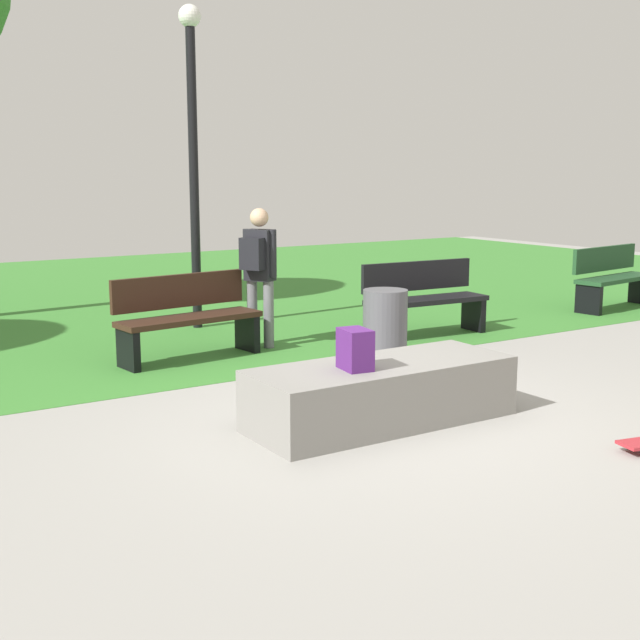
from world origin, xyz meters
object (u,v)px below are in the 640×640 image
Objects in this scene: park_bench_near_path at (613,276)px; pedestrian_with_backpack at (259,265)px; lamp_post at (193,135)px; concrete_ledge at (381,393)px; backpack_on_ledge at (355,349)px; park_bench_far_right at (187,315)px; park_bench_near_lamppost at (424,297)px; trash_bin at (385,330)px.

park_bench_near_path is 5.77m from pedestrian_with_backpack.
pedestrian_with_backpack reaches higher than park_bench_near_path.
lamp_post is at bearing 161.95° from park_bench_near_path.
backpack_on_ledge is at bearing -168.86° from concrete_ledge.
park_bench_far_right is 3.02m from park_bench_near_lamppost.
concrete_ledge is at bearing -83.04° from park_bench_far_right.
park_bench_far_right is 1.98× the size of trash_bin.
park_bench_near_lamppost is at bearing 38.63° from trash_bin.
concrete_ledge is 1.38× the size of pedestrian_with_backpack.
concrete_ledge is 3.25m from pedestrian_with_backpack.
backpack_on_ledge is 0.19× the size of park_bench_near_path.
backpack_on_ledge is 0.20× the size of pedestrian_with_backpack.
park_bench_near_path is at bearing -59.21° from backpack_on_ledge.
park_bench_near_lamppost is at bearing -178.52° from park_bench_near_path.
backpack_on_ledge is 5.11m from lamp_post.
trash_bin is at bearing -78.51° from lamp_post.
trash_bin is at bearing -166.03° from park_bench_near_path.
lamp_post is (0.80, 4.72, 1.80)m from backpack_on_ledge.
lamp_post is (-5.83, 1.90, 1.98)m from park_bench_near_path.
park_bench_far_right is 1.00× the size of park_bench_near_path.
park_bench_near_path is (6.32, 2.76, 0.23)m from concrete_ledge.
lamp_post is at bearing 62.23° from park_bench_far_right.
park_bench_far_right is (-0.37, 3.02, 0.23)m from concrete_ledge.
trash_bin is at bearing -45.80° from park_bench_far_right.
park_bench_near_lamppost is 0.99× the size of park_bench_near_path.
pedestrian_with_backpack reaches higher than park_bench_far_right.
lamp_post is (0.49, 4.66, 2.21)m from concrete_ledge.
lamp_post is at bearing 83.97° from concrete_ledge.
backpack_on_ledge is 0.19× the size of park_bench_far_right.
lamp_post is at bearing 101.49° from trash_bin.
park_bench_near_lamppost and park_bench_near_path have the same top height.
park_bench_far_right is 1.01× the size of park_bench_near_lamppost.
lamp_post reaches higher than backpack_on_ledge.
park_bench_near_path is at bearing -3.60° from pedestrian_with_backpack.
lamp_post is (0.86, 1.64, 1.98)m from park_bench_far_right.
trash_bin is (0.65, -3.19, -2.05)m from lamp_post.
concrete_ledge is 3.75m from park_bench_near_lamppost.
concrete_ledge is 1.87m from trash_bin.
concrete_ledge is at bearing -134.70° from park_bench_near_lamppost.
backpack_on_ledge is (-0.31, -0.06, 0.41)m from concrete_ledge.
park_bench_near_lamppost is 0.40× the size of lamp_post.
park_bench_far_right and park_bench_near_path have the same top height.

